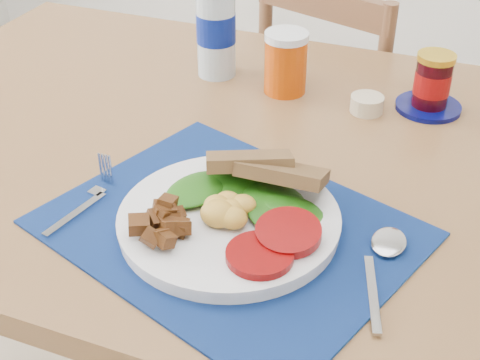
# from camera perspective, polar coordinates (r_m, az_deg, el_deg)

# --- Properties ---
(table) EXTENTS (1.40, 0.90, 0.75)m
(table) POSITION_cam_1_polar(r_m,az_deg,el_deg) (1.12, 0.82, -0.70)
(table) COLOR brown
(table) RESTS_ON ground
(chair_far) EXTENTS (0.48, 0.46, 1.02)m
(chair_far) POSITION_cam_1_polar(r_m,az_deg,el_deg) (1.70, 8.35, 6.69)
(chair_far) COLOR #53301E
(chair_far) RESTS_ON ground
(placemat) EXTENTS (0.55, 0.49, 0.00)m
(placemat) POSITION_cam_1_polar(r_m,az_deg,el_deg) (0.89, -0.94, -4.11)
(placemat) COLOR black
(placemat) RESTS_ON table
(breakfast_plate) EXTENTS (0.29, 0.29, 0.07)m
(breakfast_plate) POSITION_cam_1_polar(r_m,az_deg,el_deg) (0.88, -1.40, -3.04)
(breakfast_plate) COLOR silver
(breakfast_plate) RESTS_ON placemat
(fork) EXTENTS (0.03, 0.16, 0.00)m
(fork) POSITION_cam_1_polar(r_m,az_deg,el_deg) (0.96, -12.73, -1.64)
(fork) COLOR #B2B5BA
(fork) RESTS_ON placemat
(spoon) EXTENTS (0.05, 0.19, 0.01)m
(spoon) POSITION_cam_1_polar(r_m,az_deg,el_deg) (0.86, 12.19, -6.47)
(spoon) COLOR #B2B5BA
(spoon) RESTS_ON placemat
(water_bottle) EXTENTS (0.07, 0.07, 0.25)m
(water_bottle) POSITION_cam_1_polar(r_m,az_deg,el_deg) (1.26, -2.08, 13.58)
(water_bottle) COLOR #ADBFCC
(water_bottle) RESTS_ON table
(juice_glass) EXTENTS (0.08, 0.08, 0.11)m
(juice_glass) POSITION_cam_1_polar(r_m,az_deg,el_deg) (1.22, 3.90, 9.83)
(juice_glass) COLOR #B63D04
(juice_glass) RESTS_ON table
(ramekin) EXTENTS (0.06, 0.06, 0.03)m
(ramekin) POSITION_cam_1_polar(r_m,az_deg,el_deg) (1.18, 10.77, 6.39)
(ramekin) COLOR #C4B190
(ramekin) RESTS_ON table
(jam_on_saucer) EXTENTS (0.11, 0.11, 0.10)m
(jam_on_saucer) POSITION_cam_1_polar(r_m,az_deg,el_deg) (1.20, 16.05, 7.77)
(jam_on_saucer) COLOR #04084A
(jam_on_saucer) RESTS_ON table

